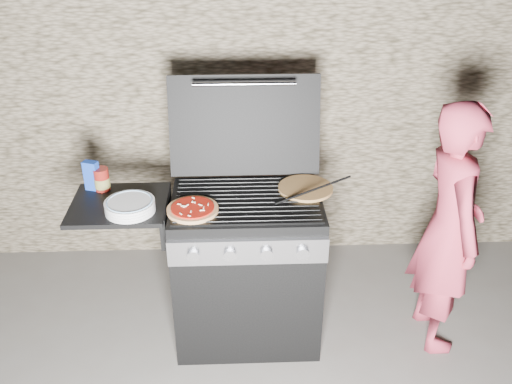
{
  "coord_description": "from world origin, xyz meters",
  "views": [
    {
      "loc": [
        -0.05,
        -2.61,
        2.39
      ],
      "look_at": [
        0.05,
        0.0,
        0.95
      ],
      "focal_mm": 40.0,
      "sensor_mm": 36.0,
      "label": 1
    }
  ],
  "objects_px": {
    "gas_grill": "(203,270)",
    "sauce_jar": "(102,179)",
    "person": "(449,229)",
    "pizza_topped": "(193,209)"
  },
  "relations": [
    {
      "from": "gas_grill",
      "to": "pizza_topped",
      "type": "relative_size",
      "value": 5.11
    },
    {
      "from": "sauce_jar",
      "to": "person",
      "type": "height_order",
      "value": "person"
    },
    {
      "from": "person",
      "to": "pizza_topped",
      "type": "bearing_deg",
      "value": 90.73
    },
    {
      "from": "gas_grill",
      "to": "sauce_jar",
      "type": "xyz_separation_m",
      "value": [
        -0.53,
        0.15,
        0.51
      ]
    },
    {
      "from": "person",
      "to": "sauce_jar",
      "type": "bearing_deg",
      "value": 81.98
    },
    {
      "from": "sauce_jar",
      "to": "person",
      "type": "relative_size",
      "value": 0.09
    },
    {
      "from": "gas_grill",
      "to": "sauce_jar",
      "type": "height_order",
      "value": "sauce_jar"
    },
    {
      "from": "gas_grill",
      "to": "pizza_topped",
      "type": "height_order",
      "value": "pizza_topped"
    },
    {
      "from": "gas_grill",
      "to": "sauce_jar",
      "type": "bearing_deg",
      "value": 164.55
    },
    {
      "from": "gas_grill",
      "to": "person",
      "type": "bearing_deg",
      "value": -2.53
    }
  ]
}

